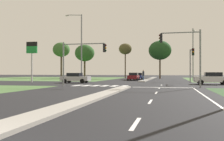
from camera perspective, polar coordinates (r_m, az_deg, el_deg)
ground_plane at (r=34.11m, az=5.41°, el=-3.09°), size 200.00×200.00×0.00m
grass_verge_far_left at (r=65.58m, az=-14.20°, el=-1.77°), size 35.00×35.00×0.01m
median_island_near at (r=15.53m, az=-4.06°, el=-6.11°), size 1.20×22.00×0.14m
median_island_far at (r=58.96m, az=8.66°, el=-1.87°), size 1.20×36.00×0.14m
lane_dash_near at (r=8.05m, az=5.40°, el=-11.96°), size 0.14×2.00×0.01m
lane_dash_second at (r=13.95m, az=8.73°, el=-7.02°), size 0.14×2.00×0.01m
lane_dash_third at (r=19.91m, az=10.05°, el=-5.02°), size 0.14×2.00×0.01m
lane_dash_fourth at (r=25.88m, az=10.75°, el=-3.94°), size 0.14×2.00×0.01m
lane_dash_fifth at (r=31.87m, az=11.19°, el=-3.27°), size 0.14×2.00×0.01m
edge_line_right at (r=16.01m, az=21.39°, el=-6.14°), size 0.14×24.00×0.01m
stop_bar_near at (r=26.82m, az=11.48°, el=-3.82°), size 6.40×0.50×0.01m
crosswalk_bar_near at (r=30.64m, az=-7.90°, el=-3.39°), size 0.70×2.80×0.01m
crosswalk_bar_second at (r=30.24m, az=-5.86°, el=-3.43°), size 0.70×2.80×0.01m
crosswalk_bar_third at (r=29.89m, az=-3.77°, el=-3.47°), size 0.70×2.80×0.01m
crosswalk_bar_fourth at (r=29.58m, az=-1.63°, el=-3.50°), size 0.70×2.80×0.01m
crosswalk_bar_fifth at (r=29.31m, az=0.55°, el=-3.53°), size 0.70×2.80×0.01m
crosswalk_bar_sixth at (r=29.08m, az=2.76°, el=-3.56°), size 0.70×2.80×0.01m
car_white_near at (r=35.35m, az=21.85°, el=-1.65°), size 4.57×2.02×1.60m
car_blue_second at (r=56.05m, az=6.10°, el=-1.26°), size 1.98×4.62×1.46m
car_silver_third at (r=38.11m, az=-8.36°, el=-1.65°), size 4.39×2.00×1.50m
car_maroon_fourth at (r=49.08m, az=4.96°, el=-1.35°), size 2.04×4.49×1.52m
traffic_signal_near_right at (r=27.32m, az=16.39°, el=4.87°), size 4.31×0.32×6.03m
traffic_signal_near_left at (r=29.06m, az=-7.35°, el=3.51°), size 5.31×0.32×5.12m
traffic_signal_far_right at (r=38.53m, az=17.62°, el=2.58°), size 0.32×5.25×5.14m
street_lamp_second at (r=39.27m, az=-7.26°, el=5.84°), size 2.53×0.85×10.58m
street_lamp_third at (r=50.43m, az=17.99°, el=4.13°), size 0.72×2.30×10.01m
pedestrian_at_median at (r=45.38m, az=7.16°, el=-0.79°), size 0.34×0.34×1.88m
fuel_price_totem at (r=41.43m, az=-17.81°, el=3.89°), size 1.80×0.24×6.40m
treeline_near at (r=73.58m, az=-11.48°, el=4.63°), size 4.86×4.86×10.16m
treeline_second at (r=67.92m, az=-6.25°, el=3.96°), size 5.27×5.27×9.02m
treeline_third at (r=64.31m, az=3.04°, el=4.88°), size 3.30×3.30×8.98m
treeline_fourth at (r=62.57m, az=10.87°, el=4.53°), size 5.52×5.52×9.33m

